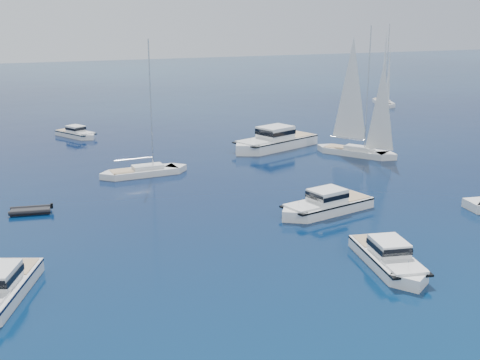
# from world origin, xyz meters

# --- Properties ---
(ground) EXTENTS (400.00, 400.00, 0.00)m
(ground) POSITION_xyz_m (0.00, 0.00, 0.00)
(ground) COLOR navy
(ground) RESTS_ON ground
(motor_cruiser_near) EXTENTS (4.60, 9.47, 2.39)m
(motor_cruiser_near) POSITION_xyz_m (1.77, 5.13, 0.00)
(motor_cruiser_near) COLOR white
(motor_cruiser_near) RESTS_ON ground
(motor_cruiser_centre) EXTENTS (10.34, 5.02, 2.61)m
(motor_cruiser_centre) POSITION_xyz_m (3.74, 16.98, 0.00)
(motor_cruiser_centre) COLOR white
(motor_cruiser_centre) RESTS_ON ground
(motor_cruiser_distant) EXTENTS (14.26, 8.57, 3.58)m
(motor_cruiser_distant) POSITION_xyz_m (10.94, 41.91, 0.00)
(motor_cruiser_distant) COLOR white
(motor_cruiser_distant) RESTS_ON ground
(motor_cruiser_horizon) EXTENTS (5.72, 7.93, 2.03)m
(motor_cruiser_horizon) POSITION_xyz_m (-11.17, 59.21, 0.00)
(motor_cruiser_horizon) COLOR white
(motor_cruiser_horizon) RESTS_ON ground
(sailboat_centre) EXTENTS (10.12, 3.01, 14.74)m
(sailboat_centre) POSITION_xyz_m (-7.59, 35.40, 0.00)
(sailboat_centre) COLOR silver
(sailboat_centre) RESTS_ON ground
(sailboat_sails_r) EXTENTS (8.34, 10.60, 15.94)m
(sailboat_sails_r) POSITION_xyz_m (18.51, 34.65, 0.00)
(sailboat_sails_r) COLOR silver
(sailboat_sails_r) RESTS_ON ground
(sailboat_sails_far) EXTENTS (6.59, 10.67, 15.35)m
(sailboat_sails_far) POSITION_xyz_m (46.84, 68.35, 0.00)
(sailboat_sails_far) COLOR white
(sailboat_sails_far) RESTS_ON ground
(tender_grey_far) EXTENTS (3.89, 2.56, 0.95)m
(tender_grey_far) POSITION_xyz_m (-19.86, 26.68, 0.00)
(tender_grey_far) COLOR black
(tender_grey_far) RESTS_ON ground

